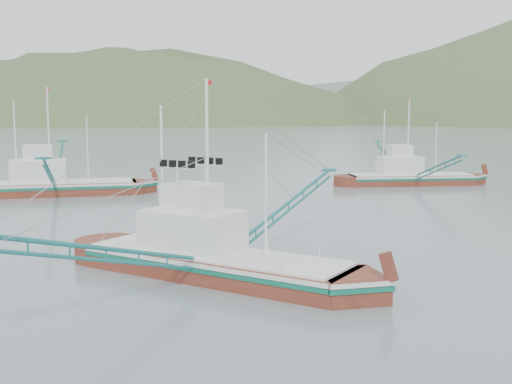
# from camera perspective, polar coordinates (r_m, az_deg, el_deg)

# --- Properties ---
(ground) EXTENTS (1200.00, 1200.00, 0.00)m
(ground) POSITION_cam_1_polar(r_m,az_deg,el_deg) (34.46, -2.30, -6.53)
(ground) COLOR slate
(ground) RESTS_ON ground
(main_boat) EXTENTS (14.82, 25.23, 10.52)m
(main_boat) POSITION_cam_1_polar(r_m,az_deg,el_deg) (31.78, -3.79, -3.91)
(main_boat) COLOR #612414
(main_boat) RESTS_ON ground
(bg_boat_far) EXTENTS (14.25, 24.16, 10.14)m
(bg_boat_far) POSITION_cam_1_polar(r_m,az_deg,el_deg) (72.92, 13.57, 2.20)
(bg_boat_far) COLOR #612414
(bg_boat_far) RESTS_ON ground
(bg_boat_left) EXTENTS (16.82, 26.00, 11.23)m
(bg_boat_left) POSITION_cam_1_polar(r_m,az_deg,el_deg) (65.29, -17.48, 1.77)
(bg_boat_left) COLOR #612414
(bg_boat_left) RESTS_ON ground
(headland_left) EXTENTS (448.00, 308.00, 210.00)m
(headland_left) POSITION_cam_1_polar(r_m,az_deg,el_deg) (435.47, -12.55, 6.05)
(headland_left) COLOR #41542B
(headland_left) RESTS_ON ground
(ridge_distant) EXTENTS (960.00, 400.00, 240.00)m
(ridge_distant) POSITION_cam_1_polar(r_m,az_deg,el_deg) (592.66, 15.37, 6.26)
(ridge_distant) COLOR slate
(ridge_distant) RESTS_ON ground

